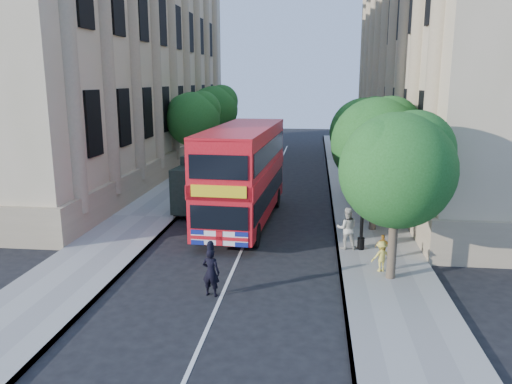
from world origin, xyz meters
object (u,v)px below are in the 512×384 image
(lamp_post, at_px, (363,194))
(police_constable, at_px, (211,272))
(double_decker_bus, at_px, (244,172))
(woman_pedestrian, at_px, (347,228))
(box_van, at_px, (206,183))

(lamp_post, height_order, police_constable, lamp_post)
(lamp_post, relative_size, double_decker_bus, 0.50)
(lamp_post, distance_m, police_constable, 7.51)
(lamp_post, height_order, woman_pedestrian, lamp_post)
(box_van, relative_size, police_constable, 3.35)
(lamp_post, xyz_separation_m, woman_pedestrian, (-0.60, 0.03, -1.51))
(lamp_post, distance_m, box_van, 10.03)
(double_decker_bus, relative_size, box_van, 1.87)
(double_decker_bus, height_order, woman_pedestrian, double_decker_bus)
(woman_pedestrian, bearing_deg, lamp_post, 174.57)
(lamp_post, height_order, double_decker_bus, lamp_post)
(police_constable, height_order, woman_pedestrian, woman_pedestrian)
(lamp_post, distance_m, double_decker_bus, 6.68)
(double_decker_bus, height_order, box_van, double_decker_bus)
(box_van, distance_m, police_constable, 11.39)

